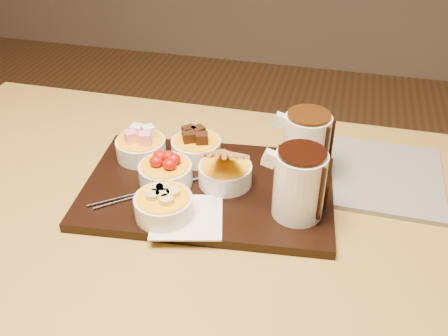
% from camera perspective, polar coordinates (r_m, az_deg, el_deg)
% --- Properties ---
extents(dining_table, '(1.20, 0.80, 0.75)m').
position_cam_1_polar(dining_table, '(0.98, -6.57, -8.79)').
color(dining_table, '#A7893E').
rests_on(dining_table, ground).
extents(serving_board, '(0.49, 0.35, 0.02)m').
position_cam_1_polar(serving_board, '(0.94, -1.77, -2.31)').
color(serving_board, black).
rests_on(serving_board, dining_table).
extents(napkin, '(0.15, 0.15, 0.00)m').
position_cam_1_polar(napkin, '(0.86, -4.24, -5.57)').
color(napkin, white).
rests_on(napkin, serving_board).
extents(bowl_marshmallows, '(0.10, 0.10, 0.04)m').
position_cam_1_polar(bowl_marshmallows, '(1.02, -9.45, 2.21)').
color(bowl_marshmallows, white).
rests_on(bowl_marshmallows, serving_board).
extents(bowl_cake, '(0.10, 0.10, 0.04)m').
position_cam_1_polar(bowl_cake, '(1.00, -3.19, 2.21)').
color(bowl_cake, white).
rests_on(bowl_cake, serving_board).
extents(bowl_strawberries, '(0.10, 0.10, 0.04)m').
position_cam_1_polar(bowl_strawberries, '(0.93, -6.70, -0.68)').
color(bowl_strawberries, white).
rests_on(bowl_strawberries, serving_board).
extents(bowl_biscotti, '(0.10, 0.10, 0.04)m').
position_cam_1_polar(bowl_biscotti, '(0.93, 0.13, -0.72)').
color(bowl_biscotti, white).
rests_on(bowl_biscotti, serving_board).
extents(bowl_bananas, '(0.10, 0.10, 0.04)m').
position_cam_1_polar(bowl_bananas, '(0.86, -6.91, -4.40)').
color(bowl_bananas, white).
rests_on(bowl_bananas, serving_board).
extents(pitcher_dark_chocolate, '(0.10, 0.10, 0.12)m').
position_cam_1_polar(pitcher_dark_chocolate, '(0.84, 8.59, -1.91)').
color(pitcher_dark_chocolate, silver).
rests_on(pitcher_dark_chocolate, serving_board).
extents(pitcher_milk_chocolate, '(0.10, 0.10, 0.12)m').
position_cam_1_polar(pitcher_milk_chocolate, '(0.95, 9.35, 2.64)').
color(pitcher_milk_chocolate, silver).
rests_on(pitcher_milk_chocolate, serving_board).
extents(fondue_skewers, '(0.18, 0.22, 0.01)m').
position_cam_1_polar(fondue_skewers, '(0.93, -7.60, -2.29)').
color(fondue_skewers, silver).
rests_on(fondue_skewers, serving_board).
extents(newspaper, '(0.31, 0.25, 0.01)m').
position_cam_1_polar(newspaper, '(1.02, 15.34, -0.52)').
color(newspaper, beige).
rests_on(newspaper, dining_table).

